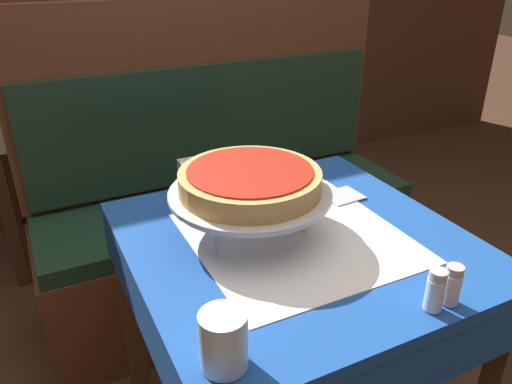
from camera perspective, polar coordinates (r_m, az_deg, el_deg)
dining_table_front at (r=1.19m, az=4.50°, el=-9.28°), size 0.74×0.74×0.74m
dining_table_rear at (r=2.45m, az=-21.38°, el=8.25°), size 0.65×0.65×0.75m
booth_bench at (r=1.97m, az=-3.45°, el=-3.55°), size 1.42×0.46×1.17m
pizza_pan_stand at (r=1.11m, az=-0.69°, el=-0.33°), size 0.36×0.36×0.10m
deep_dish_pizza at (r=1.09m, az=-0.70°, el=1.35°), size 0.32×0.32×0.05m
pizza_server at (r=1.28m, az=7.08°, el=-1.14°), size 0.28×0.09×0.01m
water_glass_near at (r=0.79m, az=-3.73°, el=-16.56°), size 0.08×0.08×0.10m
salt_shaker at (r=0.96m, az=19.81°, el=-10.53°), size 0.03×0.03×0.08m
pepper_shaker at (r=0.98m, az=21.50°, el=-9.85°), size 0.03×0.03×0.08m
napkin_holder at (r=1.33m, az=-6.55°, el=1.95°), size 0.10×0.05×0.09m
condiment_caddy at (r=2.37m, az=-19.99°, el=11.70°), size 0.12×0.12×0.18m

